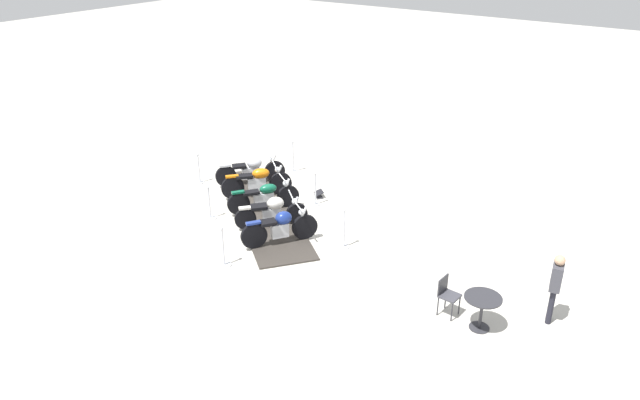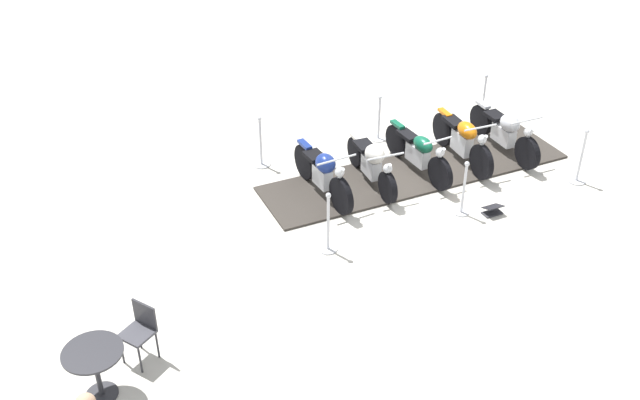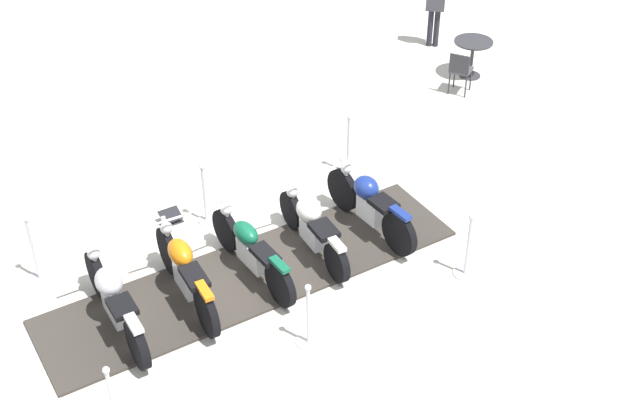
{
  "view_description": "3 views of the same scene",
  "coord_description": "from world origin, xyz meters",
  "px_view_note": "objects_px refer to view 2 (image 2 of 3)",
  "views": [
    {
      "loc": [
        12.02,
        10.51,
        7.94
      ],
      "look_at": [
        0.37,
        2.29,
        1.14
      ],
      "focal_mm": 33.65,
      "sensor_mm": 36.0,
      "label": 1
    },
    {
      "loc": [
        -3.99,
        11.93,
        7.37
      ],
      "look_at": [
        0.81,
        2.62,
        0.62
      ],
      "focal_mm": 40.7,
      "sensor_mm": 36.0,
      "label": 2
    },
    {
      "loc": [
        4.22,
        -8.54,
        8.24
      ],
      "look_at": [
        0.59,
        1.22,
        0.7
      ],
      "focal_mm": 47.82,
      "sensor_mm": 36.0,
      "label": 3
    }
  ],
  "objects_px": {
    "motorcycle_chrome": "(505,131)",
    "stanchion_left_front": "(261,151)",
    "motorcycle_forest": "(419,152)",
    "motorcycle_navy": "(323,172)",
    "stanchion_left_mid": "(379,126)",
    "info_placard": "(493,210)",
    "motorcycle_copper": "(463,139)",
    "stanchion_right_front": "(328,231)",
    "cafe_chair_near_table": "(140,329)",
    "stanchion_right_rear": "(579,166)",
    "cafe_table": "(95,362)",
    "stanchion_right_mid": "(463,195)",
    "stanchion_left_rear": "(483,101)",
    "motorcycle_cream": "(372,162)"
  },
  "relations": [
    {
      "from": "stanchion_left_rear",
      "to": "info_placard",
      "type": "distance_m",
      "value": 4.07
    },
    {
      "from": "motorcycle_copper",
      "to": "stanchion_right_front",
      "type": "height_order",
      "value": "stanchion_right_front"
    },
    {
      "from": "motorcycle_copper",
      "to": "stanchion_right_mid",
      "type": "relative_size",
      "value": 1.59
    },
    {
      "from": "motorcycle_copper",
      "to": "stanchion_left_front",
      "type": "height_order",
      "value": "stanchion_left_front"
    },
    {
      "from": "motorcycle_chrome",
      "to": "stanchion_left_mid",
      "type": "bearing_deg",
      "value": -127.32
    },
    {
      "from": "motorcycle_navy",
      "to": "stanchion_right_front",
      "type": "relative_size",
      "value": 1.59
    },
    {
      "from": "stanchion_left_rear",
      "to": "motorcycle_forest",
      "type": "bearing_deg",
      "value": 82.98
    },
    {
      "from": "motorcycle_copper",
      "to": "cafe_chair_near_table",
      "type": "bearing_deg",
      "value": -65.78
    },
    {
      "from": "motorcycle_chrome",
      "to": "info_placard",
      "type": "relative_size",
      "value": 4.39
    },
    {
      "from": "stanchion_right_rear",
      "to": "info_placard",
      "type": "xyz_separation_m",
      "value": [
        1.14,
        1.87,
        -0.27
      ]
    },
    {
      "from": "motorcycle_navy",
      "to": "cafe_table",
      "type": "bearing_deg",
      "value": -59.88
    },
    {
      "from": "motorcycle_copper",
      "to": "stanchion_left_rear",
      "type": "bearing_deg",
      "value": 137.31
    },
    {
      "from": "motorcycle_chrome",
      "to": "stanchion_right_front",
      "type": "bearing_deg",
      "value": -71.09
    },
    {
      "from": "motorcycle_forest",
      "to": "stanchion_right_rear",
      "type": "distance_m",
      "value": 3.1
    },
    {
      "from": "motorcycle_forest",
      "to": "motorcycle_chrome",
      "type": "xyz_separation_m",
      "value": [
        -1.27,
        -1.62,
        0.02
      ]
    },
    {
      "from": "stanchion_right_front",
      "to": "stanchion_left_front",
      "type": "distance_m",
      "value": 3.16
    },
    {
      "from": "motorcycle_copper",
      "to": "motorcycle_chrome",
      "type": "bearing_deg",
      "value": 92.64
    },
    {
      "from": "motorcycle_forest",
      "to": "stanchion_right_mid",
      "type": "bearing_deg",
      "value": -3.51
    },
    {
      "from": "info_placard",
      "to": "stanchion_right_mid",
      "type": "bearing_deg",
      "value": -26.91
    },
    {
      "from": "motorcycle_copper",
      "to": "stanchion_right_front",
      "type": "relative_size",
      "value": 1.51
    },
    {
      "from": "info_placard",
      "to": "motorcycle_chrome",
      "type": "bearing_deg",
      "value": -130.8
    },
    {
      "from": "motorcycle_navy",
      "to": "info_placard",
      "type": "xyz_separation_m",
      "value": [
        -3.0,
        -0.9,
        -0.46
      ]
    },
    {
      "from": "info_placard",
      "to": "cafe_table",
      "type": "relative_size",
      "value": 0.53
    },
    {
      "from": "motorcycle_chrome",
      "to": "motorcycle_forest",
      "type": "bearing_deg",
      "value": -89.24
    },
    {
      "from": "motorcycle_copper",
      "to": "cafe_table",
      "type": "distance_m",
      "value": 8.43
    },
    {
      "from": "motorcycle_copper",
      "to": "motorcycle_cream",
      "type": "bearing_deg",
      "value": -86.69
    },
    {
      "from": "stanchion_right_front",
      "to": "stanchion_right_mid",
      "type": "bearing_deg",
      "value": -128.08
    },
    {
      "from": "motorcycle_navy",
      "to": "motorcycle_chrome",
      "type": "xyz_separation_m",
      "value": [
        -2.54,
        -3.23,
        -0.02
      ]
    },
    {
      "from": "motorcycle_navy",
      "to": "motorcycle_forest",
      "type": "distance_m",
      "value": 2.06
    },
    {
      "from": "stanchion_right_rear",
      "to": "motorcycle_navy",
      "type": "bearing_deg",
      "value": 33.82
    },
    {
      "from": "motorcycle_forest",
      "to": "stanchion_left_mid",
      "type": "distance_m",
      "value": 1.63
    },
    {
      "from": "stanchion_right_front",
      "to": "cafe_chair_near_table",
      "type": "distance_m",
      "value": 3.61
    },
    {
      "from": "motorcycle_forest",
      "to": "info_placard",
      "type": "bearing_deg",
      "value": 12.15
    },
    {
      "from": "stanchion_left_front",
      "to": "stanchion_right_rear",
      "type": "relative_size",
      "value": 0.96
    },
    {
      "from": "motorcycle_navy",
      "to": "stanchion_right_front",
      "type": "bearing_deg",
      "value": -26.12
    },
    {
      "from": "motorcycle_copper",
      "to": "stanchion_left_mid",
      "type": "bearing_deg",
      "value": -144.39
    },
    {
      "from": "stanchion_right_mid",
      "to": "stanchion_left_rear",
      "type": "bearing_deg",
      "value": -78.4
    },
    {
      "from": "stanchion_right_rear",
      "to": "stanchion_right_mid",
      "type": "bearing_deg",
      "value": 51.92
    },
    {
      "from": "cafe_table",
      "to": "motorcycle_forest",
      "type": "bearing_deg",
      "value": -102.8
    },
    {
      "from": "stanchion_left_front",
      "to": "stanchion_right_rear",
      "type": "bearing_deg",
      "value": -158.58
    },
    {
      "from": "motorcycle_forest",
      "to": "motorcycle_copper",
      "type": "relative_size",
      "value": 1.07
    },
    {
      "from": "motorcycle_navy",
      "to": "cafe_chair_near_table",
      "type": "height_order",
      "value": "motorcycle_navy"
    },
    {
      "from": "motorcycle_forest",
      "to": "motorcycle_navy",
      "type": "bearing_deg",
      "value": -93.51
    },
    {
      "from": "motorcycle_chrome",
      "to": "stanchion_left_front",
      "type": "height_order",
      "value": "stanchion_left_front"
    },
    {
      "from": "motorcycle_forest",
      "to": "cafe_chair_near_table",
      "type": "bearing_deg",
      "value": -69.16
    },
    {
      "from": "stanchion_left_mid",
      "to": "cafe_chair_near_table",
      "type": "xyz_separation_m",
      "value": [
        0.32,
        7.49,
        0.22
      ]
    },
    {
      "from": "motorcycle_chrome",
      "to": "cafe_table",
      "type": "xyz_separation_m",
      "value": [
        2.93,
        8.92,
        0.08
      ]
    },
    {
      "from": "motorcycle_cream",
      "to": "motorcycle_forest",
      "type": "bearing_deg",
      "value": 93.46
    },
    {
      "from": "motorcycle_navy",
      "to": "stanchion_left_mid",
      "type": "relative_size",
      "value": 1.76
    },
    {
      "from": "stanchion_left_mid",
      "to": "motorcycle_navy",
      "type": "bearing_deg",
      "value": 90.03
    }
  ]
}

